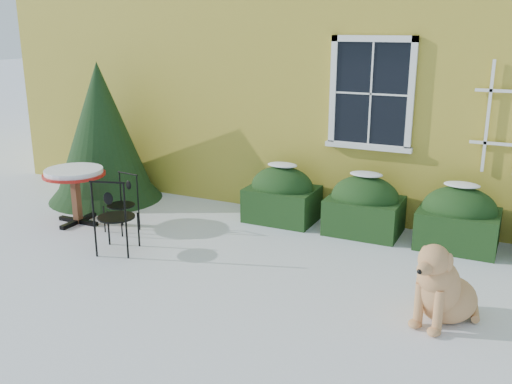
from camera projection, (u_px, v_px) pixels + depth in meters
The scene contains 8 objects.
ground at pixel (218, 289), 6.58m from camera, with size 80.00×80.00×0.00m, color white.
house at pixel (383, 11), 11.73m from camera, with size 12.40×8.40×6.40m.
hedge_row at pixel (410, 212), 7.99m from camera, with size 4.95×0.80×0.91m.
evergreen_shrub at pixel (103, 145), 9.75m from camera, with size 1.95×1.95×2.36m.
bistro_table at pixel (74, 178), 8.57m from camera, with size 0.92×0.92×0.86m.
patio_chair_near at pixel (115, 216), 7.49m from camera, with size 0.58×0.57×1.03m.
patio_chair_far at pixel (123, 203), 8.35m from camera, with size 0.42×0.42×0.85m.
dog at pixel (441, 289), 5.73m from camera, with size 0.78×0.99×0.92m.
Camera 1 is at (3.00, -5.22, 2.92)m, focal length 40.00 mm.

